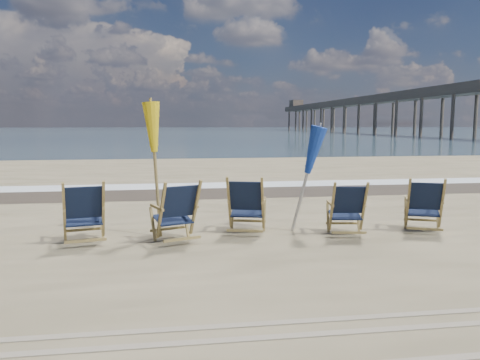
{
  "coord_description": "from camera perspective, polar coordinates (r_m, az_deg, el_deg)",
  "views": [
    {
      "loc": [
        -1.29,
        -6.51,
        1.96
      ],
      "look_at": [
        0.0,
        2.2,
        0.9
      ],
      "focal_mm": 35.0,
      "sensor_mm": 36.0,
      "label": 1
    }
  ],
  "objects": [
    {
      "name": "fishing_pier",
      "position": [
        89.63,
        17.77,
        8.28
      ],
      "size": [
        4.4,
        140.0,
        9.3
      ],
      "primitive_type": null,
      "color": "brown",
      "rests_on": "ground"
    },
    {
      "name": "beach_chair_0",
      "position": [
        7.96,
        -16.3,
        -3.73
      ],
      "size": [
        0.83,
        0.9,
        1.07
      ],
      "primitive_type": null,
      "rotation": [
        0.0,
        0.0,
        3.36
      ],
      "color": "black",
      "rests_on": "ground"
    },
    {
      "name": "surf_foam",
      "position": [
        15.0,
        -3.42,
        -0.64
      ],
      "size": [
        200.0,
        1.4,
        0.01
      ],
      "primitive_type": "cube",
      "color": "silver",
      "rests_on": "ground"
    },
    {
      "name": "beach_chair_1",
      "position": [
        7.81,
        -5.43,
        -3.69
      ],
      "size": [
        0.91,
        0.96,
        1.07
      ],
      "primitive_type": null,
      "rotation": [
        0.0,
        0.0,
        3.5
      ],
      "color": "black",
      "rests_on": "ground"
    },
    {
      "name": "wet_sand_strip",
      "position": [
        13.52,
        -2.86,
        -1.47
      ],
      "size": [
        200.0,
        2.6,
        0.0
      ],
      "primitive_type": "cube",
      "color": "#42362A",
      "rests_on": "ground"
    },
    {
      "name": "beach_chair_3",
      "position": [
        8.4,
        14.9,
        -3.43
      ],
      "size": [
        0.74,
        0.8,
        0.99
      ],
      "primitive_type": null,
      "rotation": [
        0.0,
        0.0,
        2.98
      ],
      "color": "black",
      "rests_on": "ground"
    },
    {
      "name": "beach_chair_2",
      "position": [
        8.21,
        2.78,
        -3.17
      ],
      "size": [
        0.86,
        0.92,
        1.06
      ],
      "primitive_type": null,
      "rotation": [
        0.0,
        0.0,
        2.87
      ],
      "color": "black",
      "rests_on": "ground"
    },
    {
      "name": "tire_tracks",
      "position": [
        4.39,
        10.21,
        -19.69
      ],
      "size": [
        80.0,
        1.3,
        0.01
      ],
      "primitive_type": null,
      "color": "gray",
      "rests_on": "ground"
    },
    {
      "name": "ocean",
      "position": [
        134.54,
        -7.92,
        5.98
      ],
      "size": [
        400.0,
        400.0,
        0.0
      ],
      "primitive_type": "plane",
      "color": "#3B5262",
      "rests_on": "ground"
    },
    {
      "name": "beach_chair_4",
      "position": [
        9.06,
        23.41,
        -2.92
      ],
      "size": [
        0.89,
        0.93,
        1.02
      ],
      "primitive_type": null,
      "rotation": [
        0.0,
        0.0,
        2.74
      ],
      "color": "black",
      "rests_on": "ground"
    },
    {
      "name": "umbrella_yellow",
      "position": [
        8.18,
        -10.29,
        5.47
      ],
      "size": [
        0.3,
        0.3,
        2.31
      ],
      "color": "olive",
      "rests_on": "ground"
    },
    {
      "name": "umbrella_blue",
      "position": [
        8.47,
        7.9,
        3.21
      ],
      "size": [
        0.3,
        0.3,
        1.94
      ],
      "color": "#A5A5AD",
      "rests_on": "ground"
    }
  ]
}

